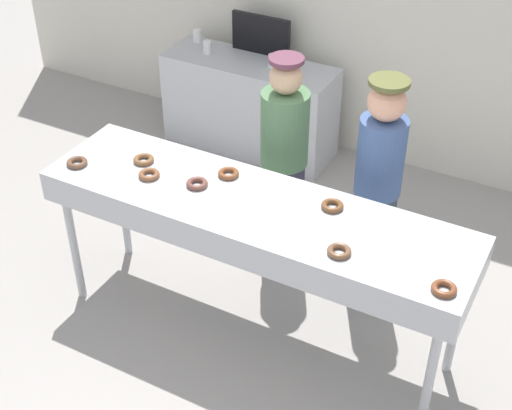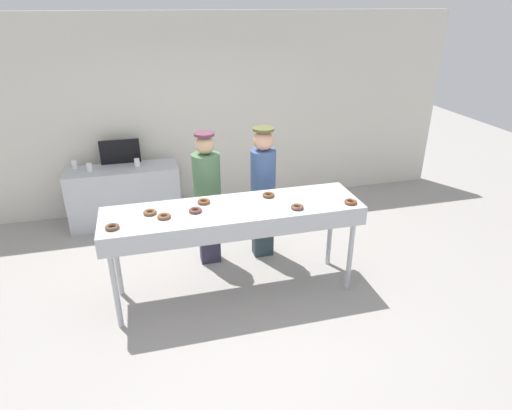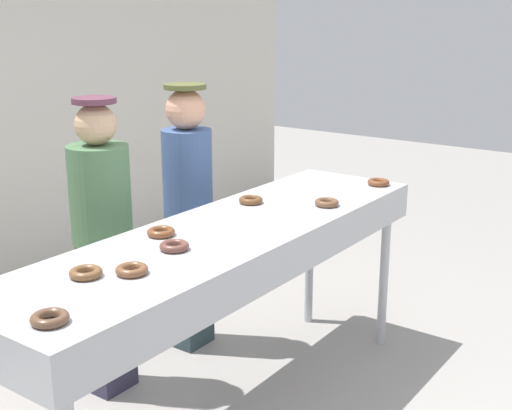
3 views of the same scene
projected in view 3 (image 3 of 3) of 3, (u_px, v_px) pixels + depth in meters
The scene contains 11 objects.
fryer_conveyor at pixel (228, 247), 3.36m from camera, with size 2.67×0.71×1.05m.
chocolate_donut_0 at pixel (251, 200), 3.75m from camera, with size 0.13×0.13×0.03m, color brown.
chocolate_donut_1 at pixel (50, 318), 2.31m from camera, with size 0.13×0.13×0.03m, color brown.
chocolate_donut_2 at pixel (132, 270), 2.74m from camera, with size 0.13×0.13×0.03m, color brown.
chocolate_donut_3 at pixel (86, 273), 2.71m from camera, with size 0.13×0.13×0.03m, color brown.
chocolate_donut_4 at pixel (327, 203), 3.70m from camera, with size 0.13×0.13×0.03m, color brown.
chocolate_donut_5 at pixel (378, 182), 4.14m from camera, with size 0.13×0.13×0.03m, color brown.
chocolate_donut_6 at pixel (174, 246), 3.02m from camera, with size 0.13×0.13×0.03m, color brown.
chocolate_donut_7 at pixel (161, 232), 3.21m from camera, with size 0.13×0.13×0.03m, color brown.
worker_baker at pixel (188, 205), 4.16m from camera, with size 0.30×0.30×1.66m.
worker_assistant at pixel (103, 233), 3.64m from camera, with size 0.32×0.32×1.65m.
Camera 3 is at (-2.49, -1.97, 2.06)m, focal length 47.96 mm.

